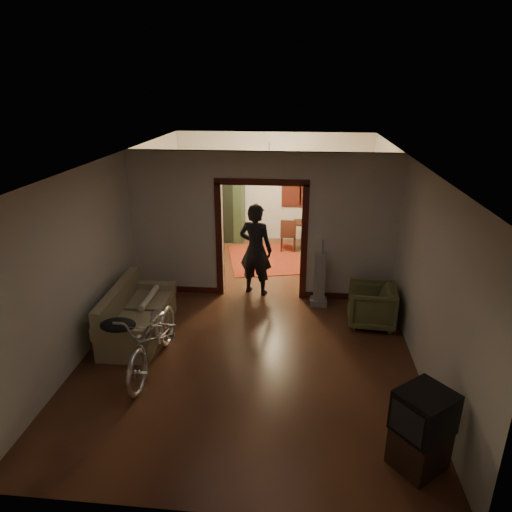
# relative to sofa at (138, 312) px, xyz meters

# --- Properties ---
(floor) EXTENTS (5.00, 8.50, 0.01)m
(floor) POSITION_rel_sofa_xyz_m (1.88, 1.01, -0.41)
(floor) COLOR #3C1E13
(floor) RESTS_ON ground
(ceiling) EXTENTS (5.00, 8.50, 0.01)m
(ceiling) POSITION_rel_sofa_xyz_m (1.88, 1.01, 2.39)
(ceiling) COLOR white
(ceiling) RESTS_ON floor
(wall_back) EXTENTS (5.00, 0.02, 2.80)m
(wall_back) POSITION_rel_sofa_xyz_m (1.88, 5.26, 0.99)
(wall_back) COLOR beige
(wall_back) RESTS_ON floor
(wall_left) EXTENTS (0.02, 8.50, 2.80)m
(wall_left) POSITION_rel_sofa_xyz_m (-0.62, 1.01, 0.99)
(wall_left) COLOR beige
(wall_left) RESTS_ON floor
(wall_right) EXTENTS (0.02, 8.50, 2.80)m
(wall_right) POSITION_rel_sofa_xyz_m (4.38, 1.01, 0.99)
(wall_right) COLOR beige
(wall_right) RESTS_ON floor
(partition_wall) EXTENTS (5.00, 0.14, 2.80)m
(partition_wall) POSITION_rel_sofa_xyz_m (1.88, 1.76, 0.99)
(partition_wall) COLOR beige
(partition_wall) RESTS_ON floor
(door_casing) EXTENTS (1.74, 0.20, 2.32)m
(door_casing) POSITION_rel_sofa_xyz_m (1.88, 1.76, 0.69)
(door_casing) COLOR #3C130D
(door_casing) RESTS_ON floor
(far_window) EXTENTS (0.98, 0.06, 1.28)m
(far_window) POSITION_rel_sofa_xyz_m (2.58, 5.22, 1.14)
(far_window) COLOR black
(far_window) RESTS_ON wall_back
(chandelier) EXTENTS (0.24, 0.24, 0.24)m
(chandelier) POSITION_rel_sofa_xyz_m (1.88, 3.51, 1.94)
(chandelier) COLOR #FFE0A5
(chandelier) RESTS_ON ceiling
(light_switch) EXTENTS (0.08, 0.01, 0.12)m
(light_switch) POSITION_rel_sofa_xyz_m (2.93, 1.68, 0.84)
(light_switch) COLOR silver
(light_switch) RESTS_ON partition_wall
(sofa) EXTENTS (0.86, 1.82, 0.83)m
(sofa) POSITION_rel_sofa_xyz_m (0.00, 0.00, 0.00)
(sofa) COLOR #76704E
(sofa) RESTS_ON floor
(rolled_paper) EXTENTS (0.10, 0.83, 0.10)m
(rolled_paper) POSITION_rel_sofa_xyz_m (0.10, 0.30, 0.12)
(rolled_paper) COLOR beige
(rolled_paper) RESTS_ON sofa
(jacket) EXTENTS (0.52, 0.39, 0.15)m
(jacket) POSITION_rel_sofa_xyz_m (0.05, -0.91, 0.27)
(jacket) COLOR black
(jacket) RESTS_ON sofa
(bicycle) EXTENTS (0.71, 1.93, 1.01)m
(bicycle) POSITION_rel_sofa_xyz_m (0.55, -0.88, 0.09)
(bicycle) COLOR silver
(bicycle) RESTS_ON floor
(armchair) EXTENTS (0.85, 0.83, 0.72)m
(armchair) POSITION_rel_sofa_xyz_m (3.87, 0.73, -0.05)
(armchair) COLOR brown
(armchair) RESTS_ON floor
(tv_stand) EXTENTS (0.70, 0.69, 0.47)m
(tv_stand) POSITION_rel_sofa_xyz_m (3.97, -2.41, -0.18)
(tv_stand) COLOR black
(tv_stand) RESTS_ON floor
(crt_tv) EXTENTS (0.73, 0.73, 0.47)m
(crt_tv) POSITION_rel_sofa_xyz_m (3.97, -2.41, 0.29)
(crt_tv) COLOR black
(crt_tv) RESTS_ON tv_stand
(vacuum) EXTENTS (0.34, 0.29, 1.03)m
(vacuum) POSITION_rel_sofa_xyz_m (3.00, 1.39, 0.10)
(vacuum) COLOR gray
(vacuum) RESTS_ON floor
(person) EXTENTS (0.76, 0.61, 1.83)m
(person) POSITION_rel_sofa_xyz_m (1.76, 1.81, 0.50)
(person) COLOR black
(person) RESTS_ON floor
(oriental_rug) EXTENTS (2.09, 2.47, 0.02)m
(oriental_rug) POSITION_rel_sofa_xyz_m (1.80, 3.70, -0.41)
(oriental_rug) COLOR maroon
(oriental_rug) RESTS_ON floor
(locker) EXTENTS (0.87, 0.53, 1.68)m
(locker) POSITION_rel_sofa_xyz_m (0.70, 4.99, 0.42)
(locker) COLOR #293922
(locker) RESTS_ON floor
(globe) EXTENTS (0.29, 0.29, 0.29)m
(globe) POSITION_rel_sofa_xyz_m (0.70, 4.99, 1.53)
(globe) COLOR #1E5972
(globe) RESTS_ON locker
(desk) EXTENTS (1.01, 0.75, 0.66)m
(desk) POSITION_rel_sofa_xyz_m (2.88, 4.61, -0.08)
(desk) COLOR black
(desk) RESTS_ON floor
(desk_chair) EXTENTS (0.42, 0.42, 0.83)m
(desk_chair) POSITION_rel_sofa_xyz_m (2.31, 4.33, 0.00)
(desk_chair) COLOR black
(desk_chair) RESTS_ON floor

